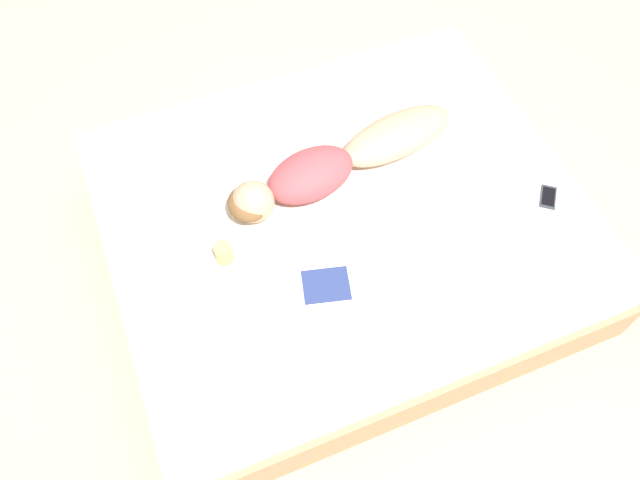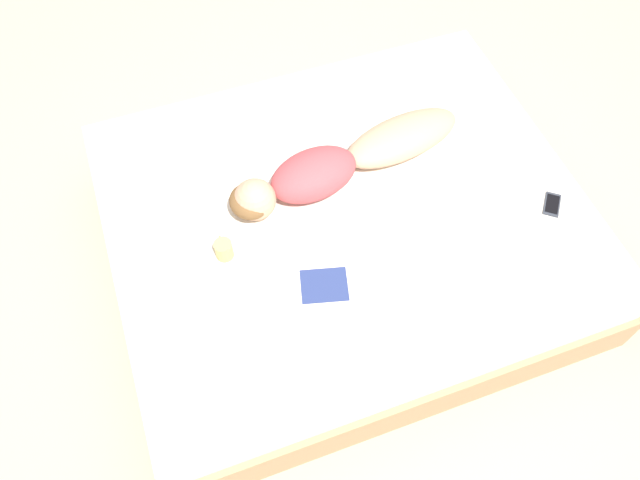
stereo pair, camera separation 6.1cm
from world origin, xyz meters
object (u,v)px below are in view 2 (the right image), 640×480
object	(u,v)px
person	(340,164)
cell_phone	(552,204)
coffee_mug	(224,249)
open_magazine	(327,311)

from	to	relation	value
person	cell_phone	xyz separation A→B (m)	(-0.53, -0.91, -0.09)
coffee_mug	cell_phone	xyz separation A→B (m)	(-0.27, -1.58, -0.05)
person	cell_phone	distance (m)	1.06
person	open_magazine	world-z (taller)	person
open_magazine	coffee_mug	bearing A→B (deg)	53.11
person	open_magazine	xyz separation A→B (m)	(-0.69, 0.32, -0.09)
person	cell_phone	world-z (taller)	person
open_magazine	person	bearing A→B (deg)	-10.13
coffee_mug	person	bearing A→B (deg)	-68.80
coffee_mug	open_magazine	bearing A→B (deg)	-141.53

